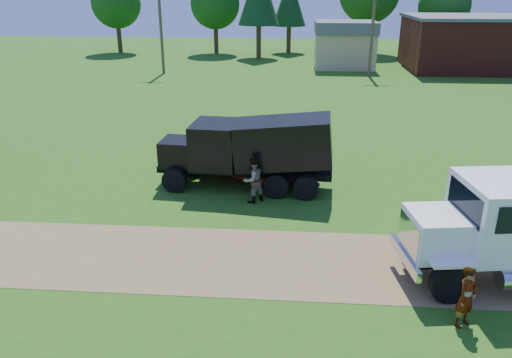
# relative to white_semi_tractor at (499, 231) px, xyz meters

# --- Properties ---
(ground) EXTENTS (140.00, 140.00, 0.00)m
(ground) POSITION_rel_white_semi_tractor_xyz_m (-4.90, 0.47, -1.59)
(ground) COLOR #295913
(ground) RESTS_ON ground
(dirt_track) EXTENTS (120.00, 4.20, 0.01)m
(dirt_track) POSITION_rel_white_semi_tractor_xyz_m (-4.90, 0.47, -1.59)
(dirt_track) COLOR olive
(dirt_track) RESTS_ON ground
(white_semi_tractor) EXTENTS (7.88, 3.50, 4.67)m
(white_semi_tractor) POSITION_rel_white_semi_tractor_xyz_m (0.00, 0.00, 0.00)
(white_semi_tractor) COLOR black
(white_semi_tractor) RESTS_ON ground
(black_dump_truck) EXTENTS (7.61, 2.79, 3.26)m
(black_dump_truck) POSITION_rel_white_semi_tractor_xyz_m (-7.75, 6.65, 0.20)
(black_dump_truck) COLOR black
(black_dump_truck) RESTS_ON ground
(orange_pickup) EXTENTS (5.93, 4.45, 1.50)m
(orange_pickup) POSITION_rel_white_semi_tractor_xyz_m (-8.19, 8.34, -0.84)
(orange_pickup) COLOR red
(orange_pickup) RESTS_ON ground
(spectator_a) EXTENTS (0.73, 0.69, 1.69)m
(spectator_a) POSITION_rel_white_semi_tractor_xyz_m (-1.51, -2.32, -0.75)
(spectator_a) COLOR #999999
(spectator_a) RESTS_ON ground
(spectator_b) EXTENTS (1.16, 1.15, 1.89)m
(spectator_b) POSITION_rel_white_semi_tractor_xyz_m (-7.56, 5.11, -0.65)
(spectator_b) COLOR #999999
(spectator_b) RESTS_ON ground
(brick_building) EXTENTS (15.40, 10.40, 5.30)m
(brick_building) POSITION_rel_white_semi_tractor_xyz_m (13.10, 40.47, 1.07)
(brick_building) COLOR maroon
(brick_building) RESTS_ON ground
(tan_shed) EXTENTS (6.20, 5.40, 4.70)m
(tan_shed) POSITION_rel_white_semi_tractor_xyz_m (-0.90, 40.47, 0.83)
(tan_shed) COLOR tan
(tan_shed) RESTS_ON ground
(utility_poles) EXTENTS (42.20, 0.28, 9.00)m
(utility_poles) POSITION_rel_white_semi_tractor_xyz_m (1.10, 35.47, 3.12)
(utility_poles) COLOR #493529
(utility_poles) RESTS_ON ground
(tree_row) EXTENTS (55.94, 11.26, 10.99)m
(tree_row) POSITION_rel_white_semi_tractor_xyz_m (-3.54, 50.59, 4.82)
(tree_row) COLOR #322214
(tree_row) RESTS_ON ground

